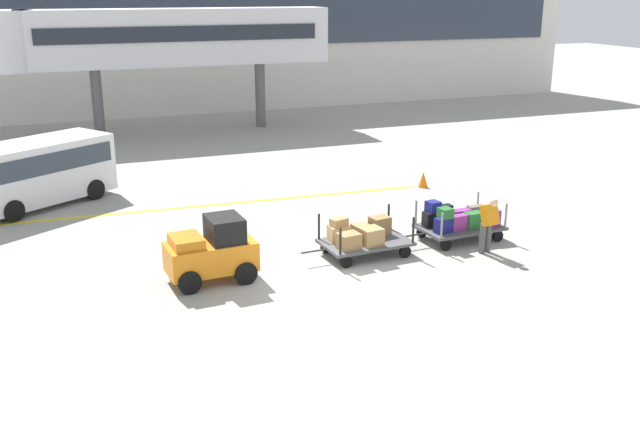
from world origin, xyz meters
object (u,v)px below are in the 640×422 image
at_px(baggage_handler, 488,222).
at_px(shuttle_van, 36,168).
at_px(baggage_cart_lead, 362,237).
at_px(safety_cone_far, 423,180).
at_px(baggage_cart_middle, 459,221).
at_px(baggage_tug, 212,251).

distance_m(baggage_handler, shuttle_van, 14.29).
distance_m(baggage_cart_lead, baggage_handler, 3.37).
distance_m(shuttle_van, safety_cone_far, 13.02).
height_order(baggage_cart_lead, shuttle_van, shuttle_van).
relative_size(baggage_cart_lead, baggage_cart_middle, 1.00).
height_order(baggage_tug, baggage_cart_middle, baggage_tug).
relative_size(baggage_cart_middle, baggage_handler, 1.94).
height_order(baggage_cart_middle, baggage_handler, baggage_handler).
xyz_separation_m(baggage_tug, baggage_handler, (7.23, -0.81, 0.11)).
xyz_separation_m(baggage_handler, safety_cone_far, (1.69, 6.48, -0.59)).
relative_size(baggage_cart_lead, shuttle_van, 0.60).
xyz_separation_m(baggage_cart_lead, safety_cone_far, (4.87, 5.42, -0.25)).
relative_size(baggage_cart_lead, baggage_handler, 1.94).
bearing_deg(baggage_tug, baggage_cart_lead, 3.61).
height_order(baggage_tug, baggage_cart_lead, baggage_tug).
bearing_deg(baggage_tug, safety_cone_far, 32.45).
bearing_deg(baggage_cart_lead, safety_cone_far, 48.06).
distance_m(baggage_tug, baggage_handler, 7.28).
distance_m(baggage_tug, safety_cone_far, 10.58).
relative_size(baggage_tug, baggage_cart_middle, 0.71).
bearing_deg(baggage_cart_middle, baggage_cart_lead, -177.05).
bearing_deg(shuttle_van, baggage_tug, -65.30).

